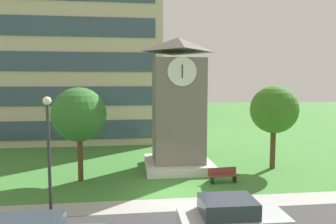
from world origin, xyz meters
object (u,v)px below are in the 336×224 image
(park_bench, at_px, (223,175))
(tree_near_tower, at_px, (79,115))
(tree_by_building, at_px, (274,110))
(parked_car_silver, at_px, (231,220))
(street_lamp, at_px, (49,143))
(clock_tower, at_px, (178,112))

(park_bench, bearing_deg, tree_near_tower, 170.89)
(park_bench, bearing_deg, tree_by_building, 31.05)
(tree_near_tower, relative_size, parked_car_silver, 1.42)
(tree_by_building, height_order, parked_car_silver, tree_by_building)
(street_lamp, distance_m, parked_car_silver, 8.17)
(clock_tower, relative_size, park_bench, 4.95)
(clock_tower, distance_m, park_bench, 5.40)
(street_lamp, distance_m, tree_near_tower, 5.42)
(clock_tower, xyz_separation_m, parked_car_silver, (0.47, -10.23, -3.16))
(tree_by_building, height_order, tree_near_tower, tree_by_building)
(clock_tower, xyz_separation_m, park_bench, (2.24, -3.39, -3.55))
(tree_near_tower, xyz_separation_m, parked_car_silver, (6.81, -8.22, -3.22))
(park_bench, xyz_separation_m, parked_car_silver, (-1.77, -6.84, 0.40))
(street_lamp, bearing_deg, clock_tower, 47.53)
(street_lamp, relative_size, parked_car_silver, 1.33)
(clock_tower, distance_m, street_lamp, 10.02)
(park_bench, distance_m, tree_near_tower, 9.41)
(tree_near_tower, bearing_deg, parked_car_silver, -50.35)
(clock_tower, bearing_deg, park_bench, -56.54)
(clock_tower, relative_size, tree_by_building, 1.56)
(tree_by_building, distance_m, tree_near_tower, 13.02)
(park_bench, xyz_separation_m, tree_by_building, (4.38, 2.64, 3.67))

